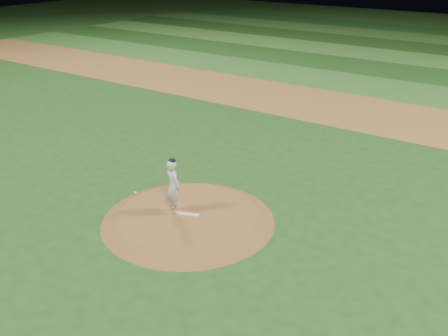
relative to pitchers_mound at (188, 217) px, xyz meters
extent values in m
plane|color=#225019|center=(0.00, 0.00, -0.12)|extent=(120.00, 120.00, 0.00)
cube|color=#A06831|center=(0.00, 14.00, -0.12)|extent=(70.00, 6.00, 0.02)
cube|color=#357329|center=(0.00, 19.50, -0.12)|extent=(70.00, 5.00, 0.02)
cube|color=#1E4B18|center=(0.00, 24.50, -0.12)|extent=(70.00, 5.00, 0.02)
cube|color=#3C782B|center=(0.00, 29.50, -0.12)|extent=(70.00, 5.00, 0.02)
cube|color=#1D4215|center=(0.00, 34.50, -0.12)|extent=(70.00, 5.00, 0.02)
cone|color=brown|center=(0.00, 0.00, 0.00)|extent=(5.50, 5.50, 0.25)
cube|color=white|center=(0.07, -0.05, 0.14)|extent=(0.68, 0.39, 0.03)
ellipsoid|color=silver|center=(-2.37, 0.08, 0.15)|extent=(0.11, 0.11, 0.06)
imported|color=silver|center=(-0.45, -0.14, 1.02)|extent=(0.76, 0.63, 1.78)
ellipsoid|color=black|center=(-0.45, -0.14, 1.89)|extent=(0.22, 0.22, 0.15)
camera|label=1|loc=(8.83, -10.72, 7.91)|focal=40.00mm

